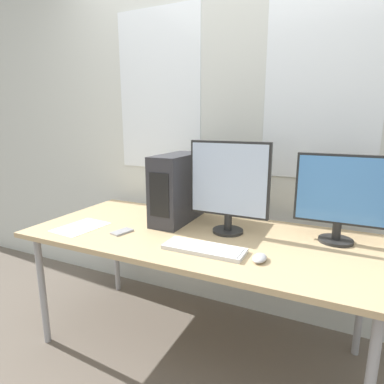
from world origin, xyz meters
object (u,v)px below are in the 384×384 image
(monitor_main, at_px, (229,184))
(monitor_right_near, at_px, (340,195))
(pc_tower, at_px, (177,188))
(cell_phone, at_px, (122,232))
(mouse, at_px, (260,258))
(keyboard, at_px, (204,248))

(monitor_main, xyz_separation_m, monitor_right_near, (0.56, 0.10, -0.03))
(pc_tower, height_order, cell_phone, pc_tower)
(monitor_main, xyz_separation_m, mouse, (0.25, -0.30, -0.26))
(mouse, distance_m, cell_phone, 0.80)
(monitor_main, distance_m, keyboard, 0.40)
(monitor_main, bearing_deg, mouse, -49.48)
(mouse, bearing_deg, keyboard, -179.98)
(monitor_main, xyz_separation_m, keyboard, (-0.02, -0.30, -0.27))
(monitor_right_near, distance_m, keyboard, 0.74)
(monitor_right_near, distance_m, cell_phone, 1.18)
(pc_tower, bearing_deg, keyboard, -47.39)
(monitor_right_near, height_order, cell_phone, monitor_right_near)
(mouse, bearing_deg, monitor_right_near, 52.74)
(monitor_right_near, relative_size, keyboard, 1.14)
(monitor_main, relative_size, mouse, 4.85)
(keyboard, distance_m, cell_phone, 0.52)
(pc_tower, xyz_separation_m, keyboard, (0.34, -0.37, -0.20))
(pc_tower, relative_size, keyboard, 1.08)
(pc_tower, distance_m, monitor_main, 0.37)
(pc_tower, xyz_separation_m, monitor_right_near, (0.92, 0.03, 0.04))
(pc_tower, height_order, monitor_main, monitor_main)
(pc_tower, relative_size, monitor_right_near, 0.95)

